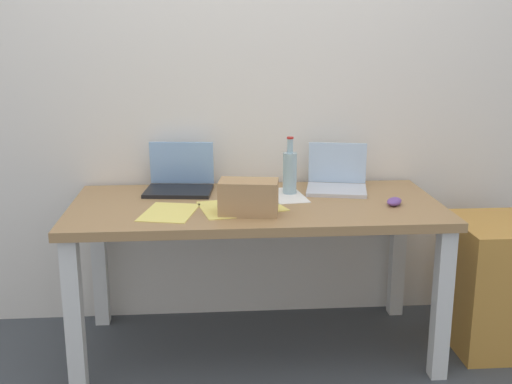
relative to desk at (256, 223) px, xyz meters
name	(u,v)px	position (x,y,z in m)	size (l,w,h in m)	color
ground_plane	(256,347)	(0.00, 0.00, -0.63)	(8.00, 8.00, 0.00)	#42474C
back_wall	(249,67)	(0.00, 0.44, 0.67)	(5.20, 0.08, 2.60)	silver
desk	(256,223)	(0.00, 0.00, 0.00)	(1.67, 0.77, 0.72)	#A37A4C
laptop_left	(180,181)	(-0.35, 0.24, 0.14)	(0.34, 0.28, 0.23)	black
laptop_right	(337,181)	(0.41, 0.20, 0.14)	(0.33, 0.30, 0.22)	silver
beer_bottle	(290,172)	(0.17, 0.15, 0.20)	(0.07, 0.07, 0.27)	#99B7C1
computer_mouse	(394,201)	(0.61, -0.09, 0.11)	(0.06, 0.10, 0.03)	#724799
cardboard_box	(249,197)	(-0.05, -0.17, 0.17)	(0.25, 0.15, 0.15)	tan
paper_sheet_near_back	(281,196)	(0.13, 0.11, 0.10)	(0.21, 0.30, 0.00)	white
paper_sheet_front_left	(169,212)	(-0.38, -0.13, 0.10)	(0.21, 0.30, 0.00)	#F4E06B
paper_sheet_center	(255,204)	(-0.01, -0.03, 0.10)	(0.21, 0.30, 0.00)	#F4E06B
paper_yellow_folder	(226,209)	(-0.14, -0.10, 0.10)	(0.21, 0.30, 0.00)	#F4E06B
filing_cabinet	(494,284)	(1.13, -0.04, -0.32)	(0.40, 0.48, 0.61)	#C68938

